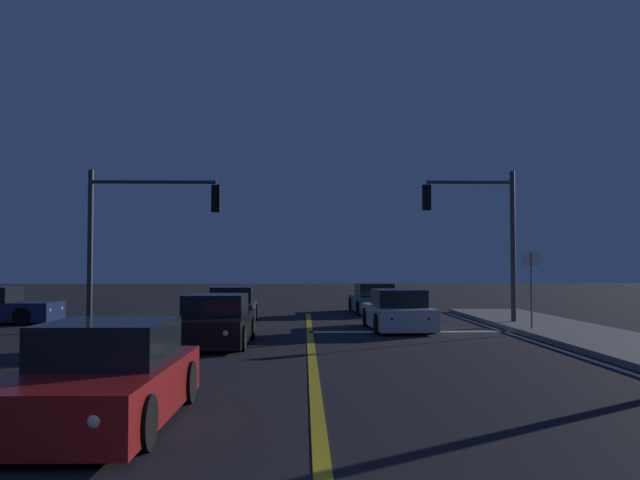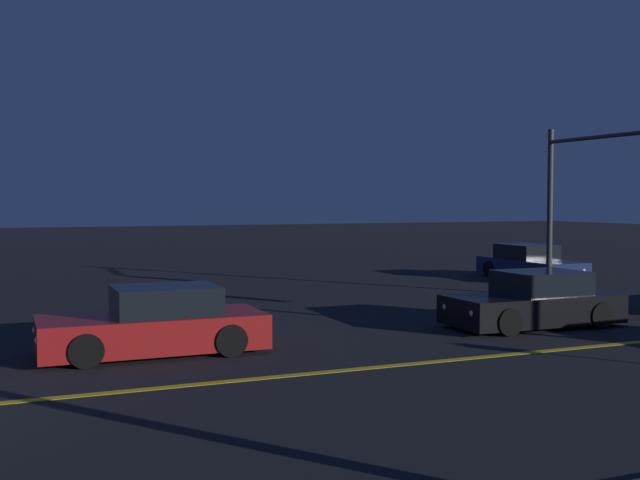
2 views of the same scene
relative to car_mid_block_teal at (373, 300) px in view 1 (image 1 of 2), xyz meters
The scene contains 11 objects.
lane_line_center 17.42m from the car_mid_block_teal, 99.70° to the right, with size 0.20×33.45×0.01m, color gold.
lane_line_edge_right 17.48m from the car_mid_block_teal, 79.19° to the right, with size 0.16×33.45×0.01m, color silver.
stop_bar 8.84m from the car_mid_block_teal, 88.07° to the right, with size 6.46×0.50×0.01m, color silver.
car_mid_block_teal is the anchor object (origin of this frame).
car_side_waiting_black 13.43m from the car_mid_block_teal, 114.21° to the right, with size 1.97×4.30×1.34m.
car_parked_curb_charcoal 7.88m from the car_mid_block_teal, 137.14° to the right, with size 1.94×4.77×1.34m.
car_lead_oncoming_red 22.09m from the car_mid_block_teal, 105.24° to the right, with size 1.99×4.45×1.34m.
car_following_oncoming_white 8.04m from the car_mid_block_teal, 90.15° to the right, with size 2.04×4.55×1.34m.
traffic_signal_near_right 7.86m from the car_mid_block_teal, 64.25° to the right, with size 3.31×0.28×5.49m.
traffic_signal_far_left 12.03m from the car_mid_block_teal, 137.18° to the right, with size 4.37×0.28×5.30m.
street_sign_corner 10.21m from the car_mid_block_teal, 66.64° to the right, with size 0.56×0.10×2.56m.
Camera 1 is at (-0.19, -3.61, 2.09)m, focal length 38.32 mm.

